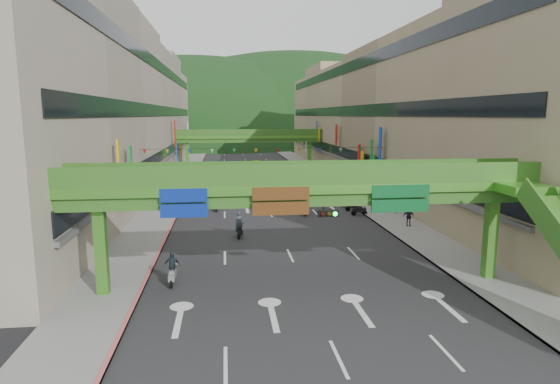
% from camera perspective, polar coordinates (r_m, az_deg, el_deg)
% --- Properties ---
extents(ground, '(320.00, 320.00, 0.00)m').
position_cam_1_polar(ground, '(21.71, 5.84, -17.05)').
color(ground, black).
rests_on(ground, ground).
extents(road_slab, '(18.00, 140.00, 0.02)m').
position_cam_1_polar(road_slab, '(69.76, -3.09, 1.43)').
color(road_slab, '#28282B').
rests_on(road_slab, ground).
extents(sidewalk_left, '(4.00, 140.00, 0.15)m').
position_cam_1_polar(sidewalk_left, '(69.93, -12.12, 1.30)').
color(sidewalk_left, gray).
rests_on(sidewalk_left, ground).
extents(sidewalk_right, '(4.00, 140.00, 0.15)m').
position_cam_1_polar(sidewalk_right, '(71.29, 5.77, 1.62)').
color(sidewalk_right, gray).
rests_on(sidewalk_right, ground).
extents(curb_left, '(0.20, 140.00, 0.18)m').
position_cam_1_polar(curb_left, '(69.77, -10.57, 1.35)').
color(curb_left, '#CC5959').
rests_on(curb_left, ground).
extents(curb_right, '(0.20, 140.00, 0.18)m').
position_cam_1_polar(curb_right, '(70.90, 4.27, 1.61)').
color(curb_right, gray).
rests_on(curb_right, ground).
extents(building_row_left, '(12.80, 95.00, 19.00)m').
position_cam_1_polar(building_row_left, '(70.47, -18.89, 8.73)').
color(building_row_left, '#9E937F').
rests_on(building_row_left, ground).
extents(building_row_right, '(12.80, 95.00, 19.00)m').
position_cam_1_polar(building_row_right, '(72.78, 12.08, 9.03)').
color(building_row_right, gray).
rests_on(building_row_right, ground).
extents(overpass_near, '(28.00, 12.27, 7.10)m').
position_cam_1_polar(overpass_near, '(25.30, 5.46, -0.77)').
color(overpass_near, '#4C9E2D').
rests_on(overpass_near, ground).
extents(overpass_far, '(28.00, 2.20, 7.10)m').
position_cam_1_polar(overpass_far, '(84.17, -3.78, 6.47)').
color(overpass_far, '#4C9E2D').
rests_on(overpass_far, ground).
extents(hill_left, '(168.00, 140.00, 112.00)m').
position_cam_1_polar(hill_left, '(179.53, -10.19, 6.15)').
color(hill_left, '#1C4419').
rests_on(hill_left, ground).
extents(hill_right, '(208.00, 176.00, 128.00)m').
position_cam_1_polar(hill_right, '(201.34, 1.66, 6.63)').
color(hill_right, '#1C4419').
rests_on(hill_right, ground).
extents(bunting_string, '(26.00, 0.36, 0.47)m').
position_cam_1_polar(bunting_string, '(49.29, -1.64, 5.09)').
color(bunting_string, black).
rests_on(bunting_string, ground).
extents(scooter_rider_near, '(0.71, 1.60, 2.10)m').
position_cam_1_polar(scooter_rider_near, '(37.22, -4.99, -4.11)').
color(scooter_rider_near, black).
rests_on(scooter_rider_near, ground).
extents(scooter_rider_mid, '(0.99, 1.60, 2.18)m').
position_cam_1_polar(scooter_rider_mid, '(45.41, 2.92, -1.44)').
color(scooter_rider_mid, black).
rests_on(scooter_rider_mid, ground).
extents(scooter_rider_left, '(0.93, 1.60, 1.94)m').
position_cam_1_polar(scooter_rider_left, '(27.78, -13.03, -9.09)').
color(scooter_rider_left, gray).
rests_on(scooter_rider_left, ground).
extents(scooter_rider_far, '(0.86, 1.60, 2.04)m').
position_cam_1_polar(scooter_rider_far, '(47.80, -7.75, -1.09)').
color(scooter_rider_far, maroon).
rests_on(scooter_rider_far, ground).
extents(parked_scooter_row, '(1.60, 11.55, 1.08)m').
position_cam_1_polar(parked_scooter_row, '(51.11, 7.92, -0.99)').
color(parked_scooter_row, black).
rests_on(parked_scooter_row, ground).
extents(car_silver, '(1.63, 4.31, 1.40)m').
position_cam_1_polar(car_silver, '(77.77, -7.88, 2.69)').
color(car_silver, '#ACAEB5').
rests_on(car_silver, ground).
extents(car_yellow, '(2.52, 4.70, 1.52)m').
position_cam_1_polar(car_yellow, '(86.21, -2.96, 3.45)').
color(car_yellow, '#C7CC1A').
rests_on(car_yellow, ground).
extents(pedestrian_red, '(0.81, 0.64, 1.63)m').
position_cam_1_polar(pedestrian_red, '(52.35, 11.81, -0.53)').
color(pedestrian_red, '#A33E29').
rests_on(pedestrian_red, ground).
extents(pedestrian_dark, '(1.02, 0.56, 1.64)m').
position_cam_1_polar(pedestrian_dark, '(41.95, 15.40, -3.11)').
color(pedestrian_dark, black).
rests_on(pedestrian_dark, ground).
extents(pedestrian_blue, '(0.86, 0.64, 1.68)m').
position_cam_1_polar(pedestrian_blue, '(47.12, 13.98, -1.68)').
color(pedestrian_blue, '#354162').
rests_on(pedestrian_blue, ground).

